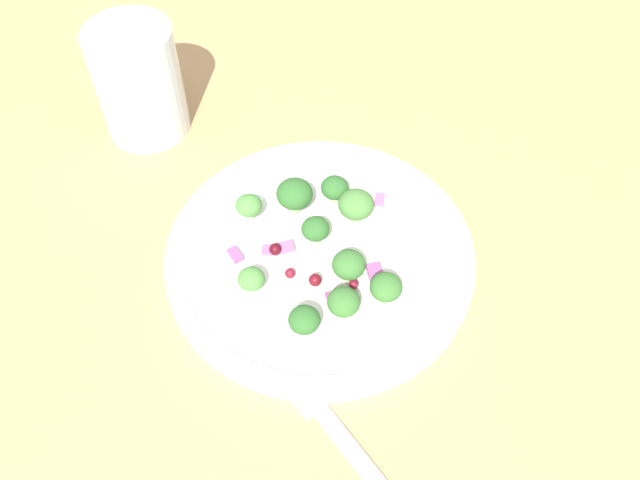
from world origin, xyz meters
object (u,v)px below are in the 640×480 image
Objects in this scene: broccoli_floret_0 at (249,206)px; fork at (361,462)px; broccoli_floret_1 at (344,303)px; broccoli_floret_2 at (349,265)px; water_glass at (139,82)px; plate at (320,254)px.

broccoli_floret_0 is 21.44cm from fork.
broccoli_floret_1 is 3.14cm from broccoli_floret_2.
broccoli_floret_2 is 14.01cm from fork.
broccoli_floret_1 is 0.14× the size of fork.
water_glass is (-8.26, -24.29, 2.04)cm from broccoli_floret_2.
broccoli_floret_1 is 0.96× the size of broccoli_floret_2.
plate is 4.13cm from broccoli_floret_2.
fork is (12.01, 6.60, -2.90)cm from broccoli_floret_2.
broccoli_floret_2 is at bearing -151.22° from fork.
water_glass is at bearing -123.28° from fork.
broccoli_floret_1 is at bearing 65.84° from broccoli_floret_0.
water_glass is at bearing -113.96° from broccoli_floret_1.
broccoli_floret_0 is 0.21× the size of water_glass.
broccoli_floret_0 is at bearing -130.41° from fork.
water_glass is (-6.81, -21.18, 4.34)cm from plate.
broccoli_floret_1 is 27.75cm from water_glass.
plate is at bearing 72.18° from water_glass.
fork is (13.79, 16.19, -2.76)cm from broccoli_floret_0.
broccoli_floret_1 is 0.24× the size of water_glass.
plate is at bearing -115.07° from broccoli_floret_2.
plate is 1.41× the size of fork.
broccoli_floret_0 is 9.76cm from broccoli_floret_2.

